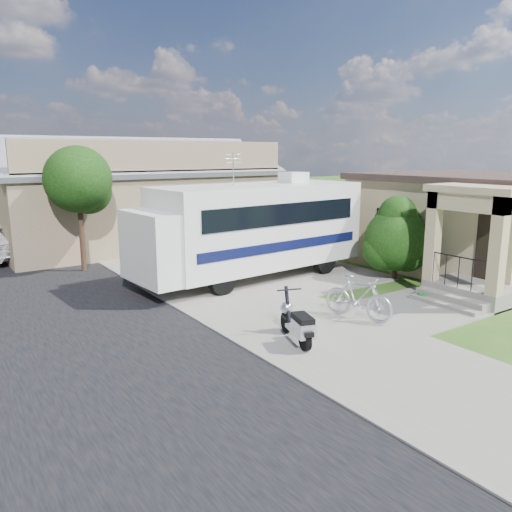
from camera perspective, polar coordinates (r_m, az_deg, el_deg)
ground at (r=13.58m, az=7.76°, el=-6.92°), size 120.00×120.00×0.00m
sidewalk_slab at (r=21.40m, az=-12.52°, el=-0.10°), size 4.00×80.00×0.06m
driveway_slab at (r=17.84m, az=1.69°, el=-2.19°), size 7.00×6.00×0.05m
walk_slab at (r=15.08m, az=18.90°, el=-5.46°), size 4.00×3.00×0.05m
house at (r=20.85m, az=23.68°, el=3.75°), size 9.47×7.80×3.54m
warehouse at (r=25.14m, az=-14.00°, el=6.08°), size 12.50×8.40×5.04m
street_tree_a at (r=19.25m, az=-19.40°, el=7.90°), size 2.44×2.40×4.58m
street_tree_b at (r=29.00m, az=-24.68°, el=8.87°), size 2.44×2.40×4.73m
street_tree_c at (r=37.91m, az=-27.04°, el=8.66°), size 2.44×2.40×4.42m
motorhome at (r=17.12m, az=-0.51°, el=3.38°), size 8.48×3.20×4.27m
shrub at (r=17.79m, az=15.69°, el=2.13°), size 2.37×2.26×2.90m
scooter at (r=11.47m, az=4.76°, el=-7.73°), size 0.85×1.70×1.14m
bicycle at (r=13.27m, az=11.60°, el=-4.91°), size 1.08×1.99×1.15m
pickup_truck at (r=23.51m, az=-26.73°, el=1.74°), size 3.00×5.58×1.49m
garden_hose at (r=15.78m, az=18.64°, el=-4.45°), size 0.39×0.39×0.18m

